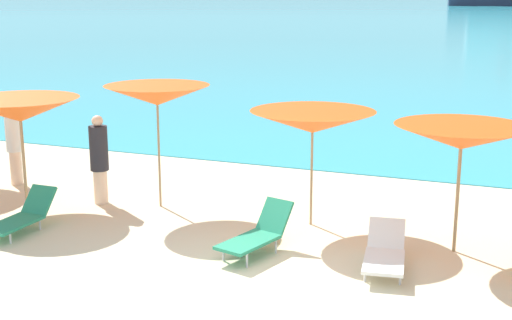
{
  "coord_description": "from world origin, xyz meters",
  "views": [
    {
      "loc": [
        3.61,
        -8.46,
        3.97
      ],
      "look_at": [
        -0.7,
        2.39,
        1.2
      ],
      "focal_mm": 49.65,
      "sensor_mm": 36.0,
      "label": 1
    }
  ],
  "objects_px": {
    "umbrella_2": "(157,95)",
    "beachgoer_0": "(14,138)",
    "umbrella_3": "(313,122)",
    "lounge_chair_3": "(385,252)",
    "lounge_chair_5": "(21,216)",
    "lounge_chair_0": "(257,233)",
    "umbrella_1": "(20,110)",
    "beachgoer_3": "(99,158)",
    "umbrella_4": "(461,137)"
  },
  "relations": [
    {
      "from": "lounge_chair_0",
      "to": "beachgoer_0",
      "type": "distance_m",
      "value": 6.58
    },
    {
      "from": "lounge_chair_0",
      "to": "umbrella_3",
      "type": "bearing_deg",
      "value": 93.49
    },
    {
      "from": "umbrella_3",
      "to": "lounge_chair_3",
      "type": "distance_m",
      "value": 2.75
    },
    {
      "from": "umbrella_2",
      "to": "lounge_chair_5",
      "type": "distance_m",
      "value": 3.2
    },
    {
      "from": "umbrella_2",
      "to": "beachgoer_0",
      "type": "height_order",
      "value": "umbrella_2"
    },
    {
      "from": "lounge_chair_5",
      "to": "beachgoer_3",
      "type": "relative_size",
      "value": 0.85
    },
    {
      "from": "beachgoer_0",
      "to": "beachgoer_3",
      "type": "distance_m",
      "value": 2.51
    },
    {
      "from": "umbrella_1",
      "to": "umbrella_4",
      "type": "bearing_deg",
      "value": 3.36
    },
    {
      "from": "lounge_chair_5",
      "to": "beachgoer_0",
      "type": "relative_size",
      "value": 0.77
    },
    {
      "from": "umbrella_2",
      "to": "beachgoer_3",
      "type": "xyz_separation_m",
      "value": [
        -1.16,
        -0.25,
        -1.22
      ]
    },
    {
      "from": "umbrella_2",
      "to": "lounge_chair_5",
      "type": "xyz_separation_m",
      "value": [
        -1.47,
        -2.16,
        -1.85
      ]
    },
    {
      "from": "lounge_chair_0",
      "to": "lounge_chair_3",
      "type": "distance_m",
      "value": 1.98
    },
    {
      "from": "lounge_chair_3",
      "to": "lounge_chair_5",
      "type": "xyz_separation_m",
      "value": [
        -6.08,
        -0.62,
        0.01
      ]
    },
    {
      "from": "beachgoer_3",
      "to": "umbrella_2",
      "type": "bearing_deg",
      "value": -149.76
    },
    {
      "from": "umbrella_4",
      "to": "lounge_chair_3",
      "type": "relative_size",
      "value": 1.42
    },
    {
      "from": "umbrella_2",
      "to": "lounge_chair_5",
      "type": "height_order",
      "value": "umbrella_2"
    },
    {
      "from": "beachgoer_0",
      "to": "umbrella_3",
      "type": "bearing_deg",
      "value": -5.42
    },
    {
      "from": "umbrella_3",
      "to": "lounge_chair_0",
      "type": "height_order",
      "value": "umbrella_3"
    },
    {
      "from": "lounge_chair_0",
      "to": "beachgoer_3",
      "type": "distance_m",
      "value": 4.09
    },
    {
      "from": "umbrella_1",
      "to": "umbrella_4",
      "type": "relative_size",
      "value": 1.1
    },
    {
      "from": "lounge_chair_3",
      "to": "beachgoer_0",
      "type": "relative_size",
      "value": 0.81
    },
    {
      "from": "beachgoer_0",
      "to": "lounge_chair_5",
      "type": "bearing_deg",
      "value": -51.87
    },
    {
      "from": "umbrella_1",
      "to": "umbrella_3",
      "type": "height_order",
      "value": "umbrella_1"
    },
    {
      "from": "lounge_chair_0",
      "to": "umbrella_2",
      "type": "bearing_deg",
      "value": 163.16
    },
    {
      "from": "lounge_chair_3",
      "to": "umbrella_1",
      "type": "bearing_deg",
      "value": 165.59
    },
    {
      "from": "umbrella_1",
      "to": "umbrella_3",
      "type": "distance_m",
      "value": 5.48
    },
    {
      "from": "umbrella_3",
      "to": "lounge_chair_0",
      "type": "relative_size",
      "value": 1.57
    },
    {
      "from": "lounge_chair_0",
      "to": "beachgoer_3",
      "type": "xyz_separation_m",
      "value": [
        -3.8,
        1.4,
        0.57
      ]
    },
    {
      "from": "umbrella_4",
      "to": "lounge_chair_5",
      "type": "bearing_deg",
      "value": -165.9
    },
    {
      "from": "umbrella_3",
      "to": "lounge_chair_0",
      "type": "bearing_deg",
      "value": -101.72
    },
    {
      "from": "lounge_chair_5",
      "to": "beachgoer_3",
      "type": "height_order",
      "value": "beachgoer_3"
    },
    {
      "from": "umbrella_2",
      "to": "umbrella_3",
      "type": "distance_m",
      "value": 3.0
    },
    {
      "from": "umbrella_2",
      "to": "lounge_chair_3",
      "type": "distance_m",
      "value": 5.21
    },
    {
      "from": "lounge_chair_5",
      "to": "beachgoer_0",
      "type": "distance_m",
      "value": 3.33
    },
    {
      "from": "umbrella_3",
      "to": "beachgoer_0",
      "type": "xyz_separation_m",
      "value": [
        -6.6,
        0.25,
        -0.82
      ]
    },
    {
      "from": "umbrella_2",
      "to": "beachgoer_0",
      "type": "xyz_separation_m",
      "value": [
        -3.62,
        0.27,
        -1.12
      ]
    },
    {
      "from": "umbrella_2",
      "to": "umbrella_3",
      "type": "xyz_separation_m",
      "value": [
        2.98,
        0.02,
        -0.3
      ]
    },
    {
      "from": "umbrella_1",
      "to": "lounge_chair_3",
      "type": "bearing_deg",
      "value": -5.4
    },
    {
      "from": "umbrella_1",
      "to": "umbrella_4",
      "type": "height_order",
      "value": "umbrella_1"
    },
    {
      "from": "umbrella_4",
      "to": "lounge_chair_0",
      "type": "height_order",
      "value": "umbrella_4"
    },
    {
      "from": "umbrella_4",
      "to": "lounge_chair_0",
      "type": "relative_size",
      "value": 1.44
    },
    {
      "from": "lounge_chair_0",
      "to": "lounge_chair_5",
      "type": "relative_size",
      "value": 1.03
    },
    {
      "from": "umbrella_4",
      "to": "beachgoer_0",
      "type": "xyz_separation_m",
      "value": [
        -9.09,
        0.69,
        -0.82
      ]
    },
    {
      "from": "umbrella_1",
      "to": "lounge_chair_3",
      "type": "xyz_separation_m",
      "value": [
        7.03,
        -0.66,
        -1.58
      ]
    },
    {
      "from": "lounge_chair_0",
      "to": "beachgoer_3",
      "type": "height_order",
      "value": "beachgoer_3"
    },
    {
      "from": "umbrella_1",
      "to": "beachgoer_3",
      "type": "relative_size",
      "value": 1.39
    },
    {
      "from": "umbrella_1",
      "to": "beachgoer_3",
      "type": "distance_m",
      "value": 1.69
    },
    {
      "from": "lounge_chair_0",
      "to": "umbrella_1",
      "type": "bearing_deg",
      "value": -173.43
    },
    {
      "from": "umbrella_1",
      "to": "beachgoer_0",
      "type": "relative_size",
      "value": 1.27
    },
    {
      "from": "umbrella_2",
      "to": "beachgoer_0",
      "type": "distance_m",
      "value": 3.8
    }
  ]
}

